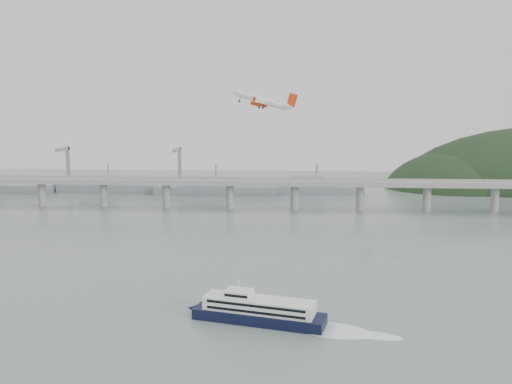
{
  "coord_description": "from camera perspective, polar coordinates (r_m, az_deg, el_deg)",
  "views": [
    {
      "loc": [
        17.87,
        -211.28,
        78.37
      ],
      "look_at": [
        0.0,
        55.0,
        36.0
      ],
      "focal_mm": 38.0,
      "sensor_mm": 36.0,
      "label": 1
    }
  ],
  "objects": [
    {
      "name": "ferry",
      "position": [
        203.46,
        0.32,
        -12.38
      ],
      "size": [
        79.35,
        28.14,
        15.18
      ],
      "rotation": [
        0.0,
        0.0,
        -0.24
      ],
      "color": "black",
      "rests_on": "ground"
    },
    {
      "name": "distant_fleet",
      "position": [
        511.99,
        -15.98,
        0.57
      ],
      "size": [
        453.0,
        60.9,
        40.0
      ],
      "color": "gray",
      "rests_on": "ground"
    },
    {
      "name": "airliner",
      "position": [
        319.8,
        0.72,
        9.58
      ],
      "size": [
        40.75,
        37.86,
        14.33
      ],
      "rotation": [
        0.05,
        -0.27,
        2.81
      ],
      "color": "white",
      "rests_on": "ground"
    },
    {
      "name": "bridge",
      "position": [
        416.18,
        1.18,
        0.63
      ],
      "size": [
        800.0,
        22.0,
        23.9
      ],
      "color": "gray",
      "rests_on": "ground"
    },
    {
      "name": "ground",
      "position": [
        226.06,
        -0.95,
        -11.26
      ],
      "size": [
        900.0,
        900.0,
        0.0
      ],
      "primitive_type": "plane",
      "color": "slate",
      "rests_on": "ground"
    }
  ]
}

